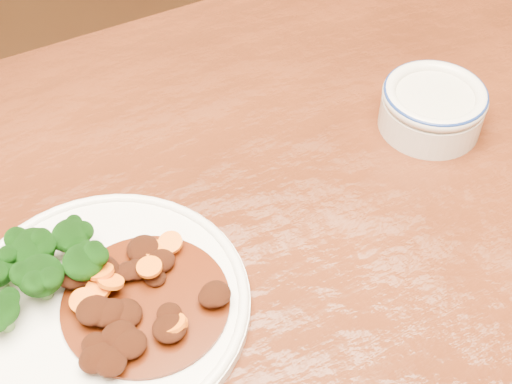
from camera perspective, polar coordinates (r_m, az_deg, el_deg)
dining_table at (r=0.68m, az=-1.92°, el=-13.60°), size 1.52×0.94×0.75m
dinner_plate at (r=0.62m, az=-12.00°, el=-8.77°), size 0.25×0.25×0.02m
broccoli_florets at (r=0.63m, az=-16.95°, el=-5.60°), size 0.11×0.08×0.04m
mince_stew at (r=0.61m, az=-9.89°, el=-8.66°), size 0.14×0.14×0.03m
dip_bowl at (r=0.77m, az=13.95°, el=6.69°), size 0.11×0.11×0.05m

